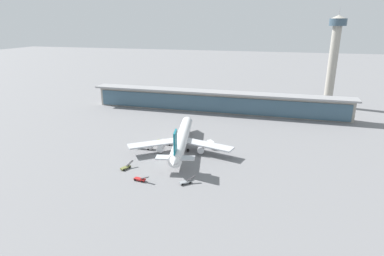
{
  "coord_description": "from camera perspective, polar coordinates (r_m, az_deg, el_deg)",
  "views": [
    {
      "loc": [
        43.31,
        -136.83,
        61.3
      ],
      "look_at": [
        0.0,
        18.74,
        8.31
      ],
      "focal_mm": 30.25,
      "sensor_mm": 36.0,
      "label": 1
    }
  ],
  "objects": [
    {
      "name": "terminal_building",
      "position": [
        230.99,
        4.34,
        4.74
      ],
      "size": [
        183.6,
        12.8,
        15.2
      ],
      "color": "#9E998E",
      "rests_on": "ground"
    },
    {
      "name": "airliner_on_stand",
      "position": [
        161.2,
        -1.83,
        -2.02
      ],
      "size": [
        51.24,
        67.48,
        18.07
      ],
      "color": "white",
      "rests_on": "ground"
    },
    {
      "name": "control_tower",
      "position": [
        264.04,
        23.72,
        11.8
      ],
      "size": [
        12.0,
        12.0,
        71.16
      ],
      "color": "#9E998E",
      "rests_on": "ground"
    },
    {
      "name": "ground_plane",
      "position": [
        156.06,
        -1.85,
        -4.97
      ],
      "size": [
        1200.0,
        1200.0,
        0.0
      ],
      "primitive_type": "plane",
      "color": "slate"
    },
    {
      "name": "service_truck_at_far_stand_grey",
      "position": [
        166.24,
        3.44,
        -2.88
      ],
      "size": [
        6.3,
        7.17,
        3.1
      ],
      "color": "gray",
      "rests_on": "ground"
    },
    {
      "name": "service_truck_mid_apron_red",
      "position": [
        134.09,
        -9.13,
        -8.9
      ],
      "size": [
        6.93,
        2.58,
        2.7
      ],
      "color": "#B21E1E",
      "rests_on": "ground"
    },
    {
      "name": "service_truck_under_wing_olive",
      "position": [
        170.41,
        -4.75,
        -2.37
      ],
      "size": [
        8.77,
        3.18,
        2.95
      ],
      "color": "olive",
      "rests_on": "ground"
    },
    {
      "name": "service_truck_by_tail_white",
      "position": [
        165.81,
        -8.5,
        -3.11
      ],
      "size": [
        8.68,
        2.75,
        2.95
      ],
      "color": "silver",
      "rests_on": "ground"
    },
    {
      "name": "service_truck_on_taxiway_grey",
      "position": [
        130.4,
        -1.09,
        -9.48
      ],
      "size": [
        5.92,
        5.6,
        2.7
      ],
      "color": "gray",
      "rests_on": "ground"
    },
    {
      "name": "service_truck_near_nose_olive",
      "position": [
        145.57,
        -11.57,
        -6.78
      ],
      "size": [
        3.88,
        6.8,
        2.7
      ],
      "color": "olive",
      "rests_on": "ground"
    }
  ]
}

